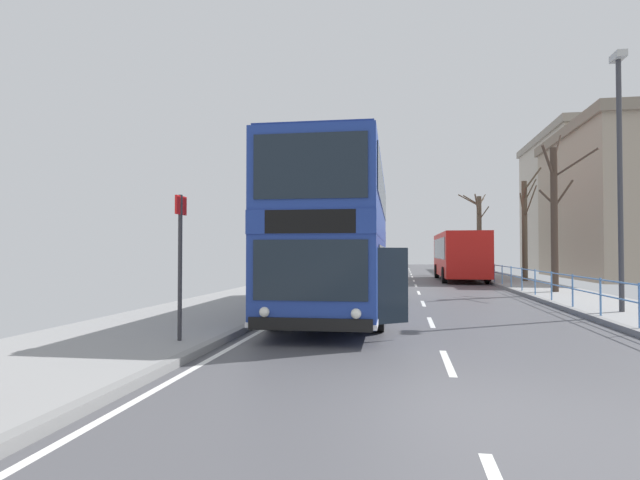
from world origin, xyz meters
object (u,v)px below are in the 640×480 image
(double_decker_bus_main, at_px, (341,236))
(background_building_01, at_px, (596,202))
(bus_stop_sign_near, at_px, (180,251))
(bare_tree_far_02, at_px, (555,213))
(street_lamp_far_side, at_px, (620,160))
(bare_tree_far_00, at_px, (525,227))
(bare_tree_far_01, at_px, (479,232))
(background_bus_far_lane, at_px, (459,255))

(double_decker_bus_main, height_order, background_building_01, background_building_01)
(bus_stop_sign_near, bearing_deg, bare_tree_far_02, 52.18)
(street_lamp_far_side, xyz_separation_m, bare_tree_far_02, (0.31, 7.31, -0.93))
(bus_stop_sign_near, relative_size, bare_tree_far_00, 0.41)
(double_decker_bus_main, height_order, bare_tree_far_01, bare_tree_far_01)
(bus_stop_sign_near, xyz_separation_m, bare_tree_far_00, (11.30, 21.92, 1.46))
(bare_tree_far_00, bearing_deg, double_decker_bus_main, -119.40)
(bus_stop_sign_near, xyz_separation_m, street_lamp_far_side, (10.29, 6.36, 2.59))
(background_bus_far_lane, bearing_deg, double_decker_bus_main, -106.61)
(double_decker_bus_main, bearing_deg, background_bus_far_lane, 73.39)
(bare_tree_far_01, bearing_deg, bare_tree_far_02, -89.50)
(double_decker_bus_main, height_order, street_lamp_far_side, street_lamp_far_side)
(street_lamp_far_side, distance_m, bare_tree_far_02, 7.37)
(double_decker_bus_main, distance_m, bare_tree_far_01, 28.94)
(double_decker_bus_main, distance_m, bare_tree_far_02, 11.30)
(bare_tree_far_02, distance_m, background_building_01, 32.31)
(bus_stop_sign_near, bearing_deg, bare_tree_far_01, 72.85)
(street_lamp_far_side, bearing_deg, background_building_01, 71.28)
(double_decker_bus_main, xyz_separation_m, street_lamp_far_side, (7.94, 0.31, 2.13))
(bus_stop_sign_near, height_order, bare_tree_far_02, bare_tree_far_02)
(bare_tree_far_01, relative_size, bare_tree_far_02, 0.95)
(background_building_01, bearing_deg, bare_tree_far_00, -118.25)
(street_lamp_far_side, relative_size, bare_tree_far_01, 1.12)
(bare_tree_far_01, bearing_deg, bus_stop_sign_near, -107.15)
(bare_tree_far_02, bearing_deg, background_building_01, 67.63)
(double_decker_bus_main, distance_m, bare_tree_far_00, 18.25)
(bare_tree_far_02, bearing_deg, background_bus_far_lane, 104.51)
(bus_stop_sign_near, relative_size, background_building_01, 0.16)
(bare_tree_far_00, height_order, background_building_01, background_building_01)
(double_decker_bus_main, relative_size, bare_tree_far_00, 1.73)
(double_decker_bus_main, xyz_separation_m, bare_tree_far_02, (8.25, 7.62, 1.21))
(bare_tree_far_02, bearing_deg, bus_stop_sign_near, -127.82)
(street_lamp_far_side, distance_m, bare_tree_far_01, 27.47)
(background_bus_far_lane, relative_size, bare_tree_far_01, 1.50)
(double_decker_bus_main, distance_m, street_lamp_far_side, 8.22)
(street_lamp_far_side, relative_size, bare_tree_far_02, 1.07)
(bare_tree_far_00, xyz_separation_m, background_building_01, (11.54, 21.48, 3.40))
(bare_tree_far_02, relative_size, background_building_01, 0.40)
(bare_tree_far_02, bearing_deg, bare_tree_far_01, 90.50)
(street_lamp_far_side, height_order, bare_tree_far_02, street_lamp_far_side)
(bus_stop_sign_near, distance_m, street_lamp_far_side, 12.37)
(bus_stop_sign_near, relative_size, street_lamp_far_side, 0.38)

